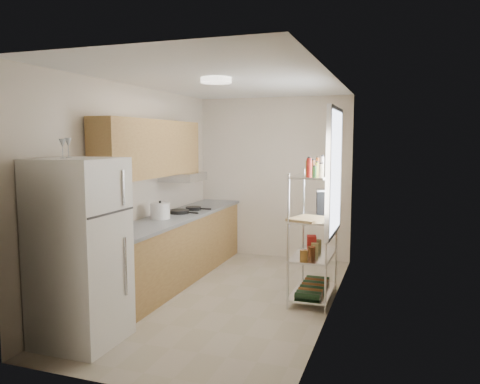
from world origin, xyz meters
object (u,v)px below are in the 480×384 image
object	(u,v)px
frying_pan_large	(179,212)
cutting_board	(308,219)
refrigerator	(80,252)
rice_cooker	(160,211)
espresso_machine	(324,201)

from	to	relation	value
frying_pan_large	cutting_board	bearing A→B (deg)	-9.24
refrigerator	rice_cooker	xyz separation A→B (m)	(-0.11, 1.76, 0.13)
frying_pan_large	cutting_board	size ratio (longest dim) A/B	0.65
rice_cooker	cutting_board	distance (m)	1.96
cutting_board	espresso_machine	distance (m)	0.61
cutting_board	espresso_machine	bearing A→B (deg)	82.05
frying_pan_large	refrigerator	bearing A→B (deg)	-80.08
rice_cooker	espresso_machine	bearing A→B (deg)	12.93
frying_pan_large	espresso_machine	world-z (taller)	espresso_machine
espresso_machine	refrigerator	bearing A→B (deg)	-142.89
refrigerator	espresso_machine	world-z (taller)	refrigerator
rice_cooker	refrigerator	bearing A→B (deg)	-86.54
refrigerator	rice_cooker	world-z (taller)	refrigerator
refrigerator	cutting_board	world-z (taller)	refrigerator
rice_cooker	cutting_board	bearing A→B (deg)	-3.60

